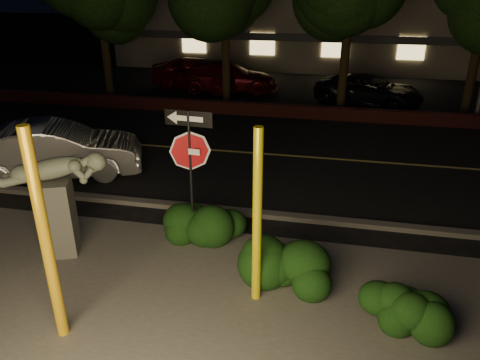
% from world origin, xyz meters
% --- Properties ---
extents(ground, '(90.00, 90.00, 0.00)m').
position_xyz_m(ground, '(0.00, 10.00, 0.00)').
color(ground, black).
rests_on(ground, ground).
extents(patio, '(14.00, 6.00, 0.02)m').
position_xyz_m(patio, '(0.00, -1.00, 0.01)').
color(patio, '#4C4944').
rests_on(patio, ground).
extents(road, '(80.00, 8.00, 0.01)m').
position_xyz_m(road, '(0.00, 7.00, 0.01)').
color(road, black).
rests_on(road, ground).
extents(lane_marking, '(80.00, 0.12, 0.00)m').
position_xyz_m(lane_marking, '(0.00, 7.00, 0.02)').
color(lane_marking, gold).
rests_on(lane_marking, road).
extents(curb, '(80.00, 0.25, 0.12)m').
position_xyz_m(curb, '(0.00, 2.90, 0.06)').
color(curb, '#4C4944').
rests_on(curb, ground).
extents(brick_wall, '(40.00, 0.35, 0.50)m').
position_xyz_m(brick_wall, '(0.00, 11.30, 0.25)').
color(brick_wall, '#4A1918').
rests_on(brick_wall, ground).
extents(parking_lot, '(40.00, 12.00, 0.01)m').
position_xyz_m(parking_lot, '(0.00, 17.00, 0.01)').
color(parking_lot, black).
rests_on(parking_lot, ground).
extents(building, '(22.00, 10.20, 4.00)m').
position_xyz_m(building, '(0.00, 24.99, 2.00)').
color(building, '#6C6256').
rests_on(building, ground).
extents(yellow_pole_left, '(0.17, 0.17, 3.50)m').
position_xyz_m(yellow_pole_left, '(-1.72, -1.64, 1.75)').
color(yellow_pole_left, gold).
rests_on(yellow_pole_left, ground).
extents(yellow_pole_right, '(0.16, 0.16, 3.19)m').
position_xyz_m(yellow_pole_right, '(1.16, -0.12, 1.59)').
color(yellow_pole_right, yellow).
rests_on(yellow_pole_right, ground).
extents(signpost, '(0.98, 0.12, 2.89)m').
position_xyz_m(signpost, '(-0.49, 1.54, 2.06)').
color(signpost, black).
rests_on(signpost, ground).
extents(sculpture, '(1.98, 1.18, 2.16)m').
position_xyz_m(sculpture, '(-2.96, 0.55, 1.33)').
color(sculpture, '#4C4944').
rests_on(sculpture, ground).
extents(hedge_center, '(2.14, 1.19, 1.06)m').
position_xyz_m(hedge_center, '(-0.28, 1.74, 0.53)').
color(hedge_center, black).
rests_on(hedge_center, ground).
extents(hedge_right, '(2.08, 1.48, 1.23)m').
position_xyz_m(hedge_right, '(1.51, 0.31, 0.61)').
color(hedge_right, black).
rests_on(hedge_right, ground).
extents(hedge_far_right, '(1.42, 0.95, 0.95)m').
position_xyz_m(hedge_far_right, '(3.66, -0.45, 0.48)').
color(hedge_far_right, black).
rests_on(hedge_far_right, ground).
extents(silver_sedan, '(4.94, 3.29, 1.54)m').
position_xyz_m(silver_sedan, '(-5.27, 4.12, 0.77)').
color(silver_sedan, silver).
rests_on(silver_sedan, ground).
extents(parked_car_red, '(5.00, 2.95, 1.60)m').
position_xyz_m(parked_car_red, '(-4.33, 15.11, 0.80)').
color(parked_car_red, maroon).
rests_on(parked_car_red, ground).
extents(parked_car_darkred, '(5.17, 2.68, 1.43)m').
position_xyz_m(parked_car_darkred, '(-2.94, 15.01, 0.72)').
color(parked_car_darkred, '#47060F').
rests_on(parked_car_darkred, ground).
extents(parked_car_dark, '(4.98, 3.39, 1.27)m').
position_xyz_m(parked_car_dark, '(3.65, 13.93, 0.63)').
color(parked_car_dark, black).
rests_on(parked_car_dark, ground).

